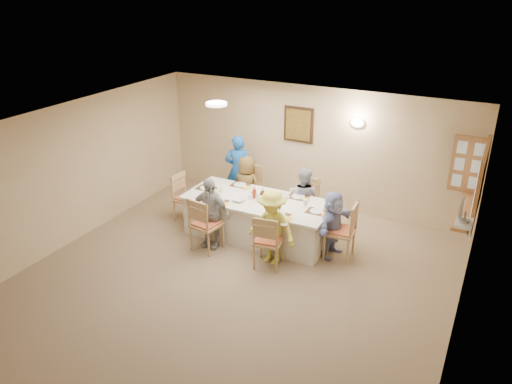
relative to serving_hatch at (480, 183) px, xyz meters
The scene contains 49 objects.
ground 4.28m from the serving_hatch, 143.22° to the right, with size 7.00×7.00×0.00m, color #9A8064.
room_walls 4.01m from the serving_hatch, 143.22° to the right, with size 7.00×7.00×7.00m.
wall_picture 3.67m from the serving_hatch, 163.15° to the left, with size 0.62×0.05×0.72m.
wall_sconce 2.56m from the serving_hatch, 155.76° to the left, with size 0.26×0.09×0.18m, color white.
ceiling_light 4.41m from the serving_hatch, 167.93° to the right, with size 0.36×0.36×0.05m, color white.
serving_hatch is the anchor object (origin of this frame).
hatch_sill 0.54m from the serving_hatch, behind, with size 0.30×1.50×0.05m, color #9A6538.
shutter_door 0.80m from the serving_hatch, 108.89° to the left, with size 0.55×0.04×1.00m, color #9A6538.
fan_shelf 1.36m from the serving_hatch, 93.39° to the right, with size 0.22×0.36×0.03m, color white.
desk_fan 1.36m from the serving_hatch, 94.66° to the right, with size 0.30×0.30×0.28m, color #A5A5A8, non-canonical shape.
dining_table 3.76m from the serving_hatch, 168.98° to the right, with size 2.68×1.13×0.76m, color silver.
chair_back_left 4.25m from the serving_hatch, behind, with size 0.48×0.48×1.00m, color tan, non-canonical shape.
chair_back_right 3.11m from the serving_hatch, behind, with size 0.45×0.45×0.94m, color tan, non-canonical shape.
chair_front_left 4.50m from the serving_hatch, 160.19° to the right, with size 0.48×0.48×1.01m, color tan, non-canonical shape.
chair_front_right 3.44m from the serving_hatch, 153.08° to the right, with size 0.46×0.46×0.96m, color tan, non-canonical shape.
chair_left_end 5.23m from the serving_hatch, behind, with size 0.45×0.45×0.94m, color tan, non-canonical shape.
chair_right_end 2.31m from the serving_hatch, 160.85° to the right, with size 0.49×0.49×1.03m, color tan, non-canonical shape.
diner_back_left 4.22m from the serving_hatch, behind, with size 0.66×0.46×1.26m, color brown.
diner_back_right 3.06m from the serving_hatch, behind, with size 0.61×0.49×1.23m, color #9395A8.
diner_front_left 4.43m from the serving_hatch, 161.68° to the right, with size 0.78×0.35×1.31m, color #9A9A9A.
diner_front_right 3.34m from the serving_hatch, 154.97° to the right, with size 0.89×0.57×1.31m, color #EAE24D.
diner_right_end 2.40m from the serving_hatch, 161.95° to the right, with size 0.57×1.15×1.19m, color #929ED3.
caregiver 4.66m from the serving_hatch, behind, with size 0.65×0.56×1.49m, color blue.
placemat_fl 4.34m from the serving_hatch, 164.99° to the right, with size 0.37×0.27×0.01m, color #472B19.
plate_fl 4.33m from the serving_hatch, 164.99° to the right, with size 0.25×0.25×0.02m, color white.
napkin_fl 4.18m from the serving_hatch, 163.67° to the right, with size 0.15×0.15×0.01m, color yellow.
placemat_fr 3.22m from the serving_hatch, 159.29° to the right, with size 0.37×0.27×0.01m, color #472B19.
plate_fr 3.21m from the serving_hatch, 159.29° to the right, with size 0.22×0.22×0.01m, color white.
napkin_fr 3.07m from the serving_hatch, 157.17° to the right, with size 0.14×0.14×0.01m, color yellow.
placemat_bl 4.20m from the serving_hatch, behind, with size 0.35×0.26×0.01m, color #472B19.
plate_bl 4.20m from the serving_hatch, behind, with size 0.24×0.24×0.02m, color white.
napkin_bl 4.03m from the serving_hatch, behind, with size 0.15×0.15×0.01m, color yellow.
placemat_br 3.03m from the serving_hatch, behind, with size 0.37×0.28×0.01m, color #472B19.
plate_br 3.03m from the serving_hatch, behind, with size 0.24×0.24×0.02m, color white.
napkin_br 2.86m from the serving_hatch, behind, with size 0.13×0.13×0.01m, color yellow.
placemat_le 4.74m from the serving_hatch, behind, with size 0.36×0.27×0.01m, color #472B19.
plate_le 4.73m from the serving_hatch, behind, with size 0.24×0.24×0.02m, color white.
napkin_le 4.57m from the serving_hatch, behind, with size 0.14×0.14×0.01m, color yellow.
placemat_re 2.61m from the serving_hatch, 164.08° to the right, with size 0.35×0.26×0.01m, color #472B19.
plate_re 2.61m from the serving_hatch, 164.08° to the right, with size 0.23×0.23×0.01m, color white.
napkin_re 2.46m from the serving_hatch, 161.70° to the right, with size 0.13×0.13×0.01m, color yellow.
teacup_a 4.47m from the serving_hatch, 166.47° to the right, with size 0.11×0.11×0.08m, color white.
teacup_b 3.19m from the serving_hatch, behind, with size 0.10×0.10×0.07m, color white.
bowl_a 3.98m from the serving_hatch, 166.48° to the right, with size 0.24×0.24×0.05m, color white.
bowl_b 3.29m from the serving_hatch, behind, with size 0.23×0.23×0.07m, color white.
condiment_ketchup 3.73m from the serving_hatch, 169.74° to the right, with size 0.11×0.11×0.22m, color #AE2B0E.
condiment_brown 3.57m from the serving_hatch, 169.48° to the right, with size 0.12×0.12×0.21m, color #512B15.
condiment_malt 3.56m from the serving_hatch, 168.33° to the right, with size 0.12×0.12×0.13m, color #512B15.
drinking_glass 3.79m from the serving_hatch, behind, with size 0.07×0.07×0.11m, color silver.
Camera 1 is at (3.36, -5.55, 4.48)m, focal length 35.00 mm.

